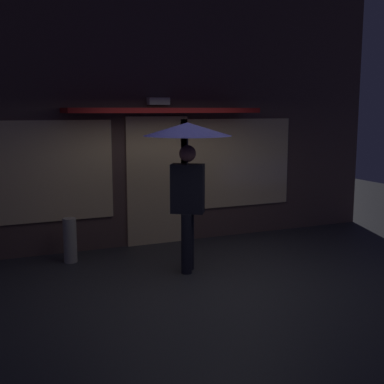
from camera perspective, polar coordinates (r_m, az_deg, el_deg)
ground_plane at (r=7.09m, az=2.25°, el=-9.86°), size 18.00×18.00×0.00m
building_facade at (r=8.87m, az=-4.30°, el=8.65°), size 8.63×1.00×4.53m
person_with_umbrella at (r=7.16m, az=-0.51°, el=4.45°), size 1.24×1.24×2.14m
sidewalk_bollard at (r=8.05m, az=-13.43°, el=-5.25°), size 0.20×0.20×0.69m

